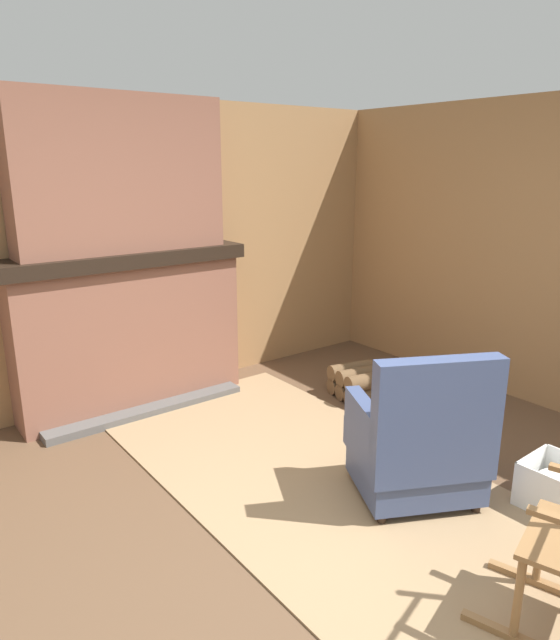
{
  "coord_description": "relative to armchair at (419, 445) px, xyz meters",
  "views": [
    {
      "loc": [
        1.77,
        -1.71,
        1.96
      ],
      "look_at": [
        -1.26,
        0.59,
        0.9
      ],
      "focal_mm": 32.0,
      "sensor_mm": 36.0,
      "label": 1
    }
  ],
  "objects": [
    {
      "name": "ground_plane",
      "position": [
        0.14,
        -0.76,
        -0.36
      ],
      "size": [
        14.0,
        14.0,
        0.0
      ],
      "primitive_type": "plane",
      "color": "brown"
    },
    {
      "name": "wood_panel_wall_left",
      "position": [
        -2.56,
        -0.76,
        0.88
      ],
      "size": [
        0.06,
        5.93,
        2.47
      ],
      "color": "#9E7247",
      "rests_on": "ground"
    },
    {
      "name": "fireplace_hearth",
      "position": [
        -2.33,
        -0.76,
        0.28
      ],
      "size": [
        0.57,
        1.93,
        1.29
      ],
      "color": "brown",
      "rests_on": "ground"
    },
    {
      "name": "chimney_breast",
      "position": [
        -2.34,
        -0.76,
        1.51
      ],
      "size": [
        0.32,
        1.61,
        1.16
      ],
      "color": "brown",
      "rests_on": "fireplace_hearth"
    },
    {
      "name": "area_rug",
      "position": [
        -0.47,
        -0.32,
        -0.35
      ],
      "size": [
        3.56,
        1.67,
        0.01
      ],
      "color": "#997A56",
      "rests_on": "ground"
    },
    {
      "name": "armchair",
      "position": [
        0.0,
        0.0,
        0.0
      ],
      "size": [
        0.86,
        0.91,
        0.96
      ],
      "rotation": [
        0.0,
        0.0,
        2.67
      ],
      "color": "#3D4C75",
      "rests_on": "ground"
    },
    {
      "name": "firewood_stack",
      "position": [
        -1.31,
        0.83,
        -0.22
      ],
      "size": [
        0.51,
        0.49,
        0.26
      ],
      "rotation": [
        0.0,
        0.0,
        -0.22
      ],
      "color": "brown",
      "rests_on": "ground"
    },
    {
      "name": "oil_lamp_vase",
      "position": [
        -2.38,
        -1.21,
        1.02
      ],
      "size": [
        0.1,
        0.1,
        0.25
      ],
      "color": "#B24C42",
      "rests_on": "fireplace_hearth"
    },
    {
      "name": "storage_case",
      "position": [
        -2.38,
        -0.23,
        0.99
      ],
      "size": [
        0.16,
        0.24,
        0.12
      ],
      "color": "black",
      "rests_on": "fireplace_hearth"
    },
    {
      "name": "decorative_plate_on_mantel",
      "position": [
        -2.4,
        -0.64,
        1.04
      ],
      "size": [
        0.06,
        0.23,
        0.22
      ],
      "color": "gold",
      "rests_on": "fireplace_hearth"
    }
  ]
}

